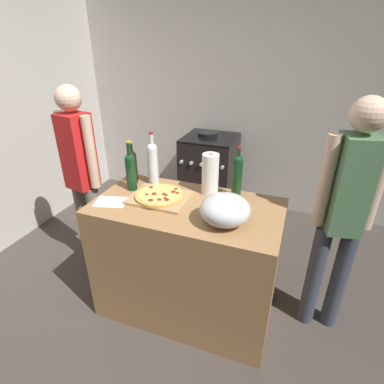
{
  "coord_description": "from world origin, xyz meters",
  "views": [
    {
      "loc": [
        0.86,
        -0.92,
        1.91
      ],
      "look_at": [
        0.2,
        0.83,
        0.97
      ],
      "focal_mm": 28.47,
      "sensor_mm": 36.0,
      "label": 1
    }
  ],
  "objects": [
    {
      "name": "stove",
      "position": [
        -0.11,
        2.23,
        0.47
      ],
      "size": [
        0.57,
        0.59,
        0.97
      ],
      "color": "black",
      "rests_on": "ground_plane"
    },
    {
      "name": "recipe_sheet",
      "position": [
        -0.29,
        0.58,
        0.92
      ],
      "size": [
        0.24,
        0.2,
        0.0
      ],
      "primitive_type": "cube",
      "rotation": [
        0.0,
        0.0,
        0.26
      ],
      "color": "white",
      "rests_on": "counter"
    },
    {
      "name": "wine_bottle_amber",
      "position": [
        0.48,
        0.96,
        1.08
      ],
      "size": [
        0.07,
        0.07,
        0.37
      ],
      "color": "#143819",
      "rests_on": "counter"
    },
    {
      "name": "paper_towel_roll",
      "position": [
        0.29,
        0.95,
        1.06
      ],
      "size": [
        0.12,
        0.12,
        0.3
      ],
      "color": "white",
      "rests_on": "counter"
    },
    {
      "name": "wine_bottle_green",
      "position": [
        -0.26,
        0.81,
        1.07
      ],
      "size": [
        0.07,
        0.07,
        0.37
      ],
      "color": "#143819",
      "rests_on": "counter"
    },
    {
      "name": "cutting_board",
      "position": [
        0.0,
        0.74,
        0.93
      ],
      "size": [
        0.4,
        0.32,
        0.02
      ],
      "primitive_type": "cube",
      "color": "tan",
      "rests_on": "counter"
    },
    {
      "name": "person_in_stripes",
      "position": [
        -0.8,
        0.92,
        0.92
      ],
      "size": [
        0.37,
        0.24,
        1.61
      ],
      "color": "slate",
      "rests_on": "ground_plane"
    },
    {
      "name": "kitchen_wall_rear",
      "position": [
        0.0,
        2.63,
        1.3
      ],
      "size": [
        4.19,
        0.1,
        2.6
      ],
      "primitive_type": "cube",
      "color": "#BCB7AD",
      "rests_on": "ground_plane"
    },
    {
      "name": "wine_bottle_dark",
      "position": [
        -0.16,
        0.96,
        1.09
      ],
      "size": [
        0.08,
        0.08,
        0.4
      ],
      "color": "silver",
      "rests_on": "counter"
    },
    {
      "name": "pizza",
      "position": [
        0.0,
        0.74,
        0.95
      ],
      "size": [
        0.34,
        0.34,
        0.03
      ],
      "color": "tan",
      "rests_on": "cutting_board"
    },
    {
      "name": "counter",
      "position": [
        0.2,
        0.73,
        0.46
      ],
      "size": [
        1.26,
        0.68,
        0.92
      ],
      "primitive_type": "cube",
      "color": "#9E7247",
      "rests_on": "ground_plane"
    },
    {
      "name": "mixing_bowl",
      "position": [
        0.5,
        0.6,
        1.01
      ],
      "size": [
        0.3,
        0.3,
        0.18
      ],
      "color": "#B2B2B7",
      "rests_on": "counter"
    },
    {
      "name": "person_in_red",
      "position": [
        1.17,
        0.93,
        0.94
      ],
      "size": [
        0.36,
        0.24,
        1.65
      ],
      "color": "#383D4C",
      "rests_on": "ground_plane"
    },
    {
      "name": "kitchen_wall_left",
      "position": [
        -1.84,
        1.29,
        1.3
      ],
      "size": [
        0.1,
        3.18,
        2.6
      ],
      "primitive_type": "cube",
      "color": "#BCB7AD",
      "rests_on": "ground_plane"
    },
    {
      "name": "ground_plane",
      "position": [
        0.0,
        1.29,
        -0.01
      ],
      "size": [
        4.19,
        3.18,
        0.02
      ],
      "primitive_type": "cube",
      "color": "#3F3833"
    },
    {
      "name": "wine_bottle_clear",
      "position": [
        -0.31,
        0.92,
        1.06
      ],
      "size": [
        0.07,
        0.07,
        0.32
      ],
      "color": "black",
      "rests_on": "counter"
    }
  ]
}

